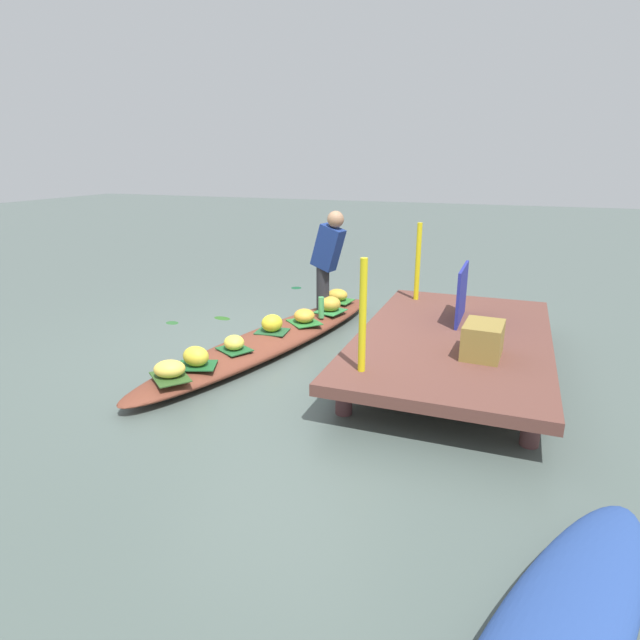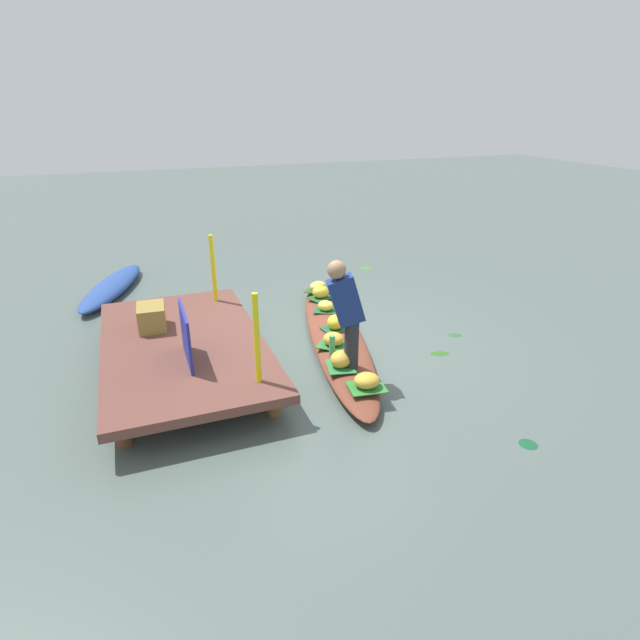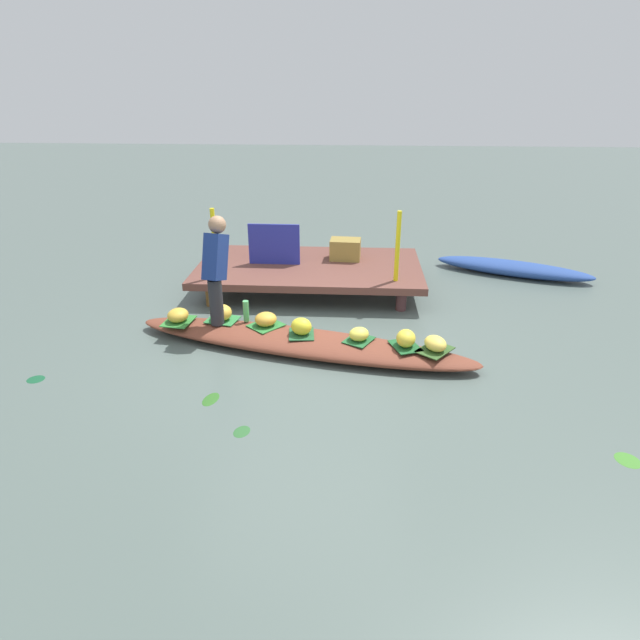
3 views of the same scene
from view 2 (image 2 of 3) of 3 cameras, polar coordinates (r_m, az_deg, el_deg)
name	(u,v)px [view 2 (image 2 of 3)]	position (r m, az deg, el deg)	size (l,w,h in m)	color
canal_water	(336,342)	(6.79, 1.79, -2.50)	(40.00, 40.00, 0.00)	#4E5D57
dock_platform	(183,346)	(6.19, -14.95, -2.79)	(3.20, 1.80, 0.37)	brown
vendor_boat	(336,336)	(6.75, 1.80, -1.78)	(4.02, 0.68, 0.19)	brown
moored_boat	(112,287)	(9.18, -22.11, 3.44)	(2.36, 0.51, 0.21)	#28468F
leaf_mat_0	(326,310)	(7.31, 0.62, 1.09)	(0.32, 0.26, 0.01)	#1F5B2C
banana_bunch_0	(326,306)	(7.28, 0.62, 1.61)	(0.23, 0.20, 0.15)	#EFDF4C
leaf_mat_1	(367,387)	(5.41, 5.19, -7.42)	(0.38, 0.31, 0.01)	#2F7A30
banana_bunch_1	(367,380)	(5.38, 5.22, -6.71)	(0.27, 0.24, 0.16)	gold
leaf_mat_2	(341,366)	(5.79, 2.31, -5.18)	(0.36, 0.30, 0.01)	#2D7E3D
banana_bunch_2	(341,359)	(5.75, 2.33, -4.36)	(0.26, 0.23, 0.19)	gold
leaf_mat_3	(333,345)	(6.28, 1.49, -2.77)	(0.36, 0.32, 0.01)	#2A7532
banana_bunch_3	(333,339)	(6.25, 1.50, -2.12)	(0.26, 0.24, 0.16)	gold
leaf_mat_4	(335,329)	(6.72, 1.73, -0.98)	(0.34, 0.28, 0.01)	#22562F
banana_bunch_4	(336,322)	(6.68, 1.74, -0.23)	(0.24, 0.22, 0.19)	yellow
leaf_mat_5	(321,298)	(7.78, 0.07, 2.50)	(0.35, 0.27, 0.01)	#1C582A
banana_bunch_5	(321,292)	(7.75, 0.07, 3.13)	(0.25, 0.21, 0.19)	yellow
leaf_mat_6	(318,291)	(8.07, -0.23, 3.27)	(0.38, 0.28, 0.01)	#2F5222
banana_bunch_6	(318,286)	(8.05, -0.24, 3.78)	(0.27, 0.22, 0.15)	#F7D151
vendor_person	(346,309)	(5.50, 2.91, 1.26)	(0.27, 0.45, 1.24)	#28282D
water_bottle	(332,346)	(5.98, 1.36, -2.86)	(0.07, 0.07, 0.26)	#52B363
market_banner	(186,336)	(5.59, -14.69, -1.70)	(0.73, 0.03, 0.58)	navy
railing_post_west	(257,339)	(4.97, -7.04, -2.07)	(0.06, 0.06, 0.93)	yellow
railing_post_east	(213,269)	(7.18, -11.78, 5.62)	(0.06, 0.06, 0.93)	yellow
produce_crate	(152,317)	(6.57, -18.20, 0.31)	(0.44, 0.32, 0.30)	olive
drifting_plant_0	(440,353)	(6.66, 13.14, -3.63)	(0.25, 0.14, 0.01)	#2A5E20
drifting_plant_1	(455,335)	(7.22, 14.74, -1.63)	(0.19, 0.14, 0.01)	#2A5D2C
drifting_plant_2	(366,268)	(9.90, 5.13, 5.82)	(0.22, 0.19, 0.01)	#3E802A
drifting_plant_3	(528,444)	(5.27, 22.13, -12.65)	(0.18, 0.17, 0.01)	#154D2D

